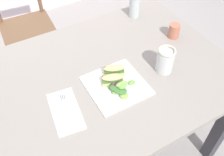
{
  "coord_description": "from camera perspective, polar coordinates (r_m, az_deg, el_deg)",
  "views": [
    {
      "loc": [
        -0.51,
        -0.81,
        1.67
      ],
      "look_at": [
        -0.09,
        -0.08,
        0.76
      ],
      "focal_mm": 41.11,
      "sensor_mm": 36.0,
      "label": 1
    }
  ],
  "objects": [
    {
      "name": "napkin_folded",
      "position": [
        1.16,
        -10.29,
        -7.2
      ],
      "size": [
        0.15,
        0.25,
        0.0
      ],
      "primitive_type": "cube",
      "rotation": [
        0.0,
        0.0,
        -0.13
      ],
      "color": "white",
      "rests_on": "dining_table"
    },
    {
      "name": "fork_on_napkin",
      "position": [
        1.16,
        -10.46,
        -6.42
      ],
      "size": [
        0.06,
        0.18,
        0.0
      ],
      "color": "silver",
      "rests_on": "napkin_folded"
    },
    {
      "name": "ground_plane",
      "position": [
        1.93,
        1.22,
        -12.83
      ],
      "size": [
        8.02,
        8.02,
        0.0
      ],
      "primitive_type": "plane",
      "color": "gray"
    },
    {
      "name": "bottle_cold_brew",
      "position": [
        1.64,
        5.04,
        15.73
      ],
      "size": [
        0.07,
        0.07,
        0.21
      ],
      "color": "black",
      "rests_on": "dining_table"
    },
    {
      "name": "sandwich_half_back",
      "position": [
        1.25,
        0.48,
        1.77
      ],
      "size": [
        0.11,
        0.08,
        0.06
      ],
      "color": "#DBB270",
      "rests_on": "plate_lunch"
    },
    {
      "name": "mason_jar_iced_tea",
      "position": [
        1.29,
        11.73,
        3.71
      ],
      "size": [
        0.09,
        0.09,
        0.13
      ],
      "color": "gold",
      "rests_on": "dining_table"
    },
    {
      "name": "sandwich_half_front",
      "position": [
        1.21,
        0.12,
        -0.29
      ],
      "size": [
        0.11,
        0.08,
        0.06
      ],
      "color": "#DBB270",
      "rests_on": "plate_lunch"
    },
    {
      "name": "chair_wooden_far",
      "position": [
        2.21,
        -18.58,
        11.08
      ],
      "size": [
        0.42,
        0.42,
        0.87
      ],
      "color": "brown",
      "rests_on": "ground"
    },
    {
      "name": "dining_table",
      "position": [
        1.36,
        -2.47,
        -2.85
      ],
      "size": [
        1.34,
        0.93,
        0.74
      ],
      "color": "gray",
      "rests_on": "ground"
    },
    {
      "name": "salad_mixed_greens",
      "position": [
        1.19,
        1.45,
        -1.9
      ],
      "size": [
        0.15,
        0.15,
        0.04
      ],
      "color": "#518438",
      "rests_on": "plate_lunch"
    },
    {
      "name": "plate_lunch",
      "position": [
        1.23,
        0.92,
        -1.67
      ],
      "size": [
        0.27,
        0.27,
        0.01
      ],
      "primitive_type": "cube",
      "color": "white",
      "rests_on": "dining_table"
    },
    {
      "name": "cup_extra_side",
      "position": [
        1.52,
        13.62,
        10.15
      ],
      "size": [
        0.06,
        0.06,
        0.08
      ],
      "primitive_type": "cylinder",
      "color": "#B2664C",
      "rests_on": "dining_table"
    }
  ]
}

